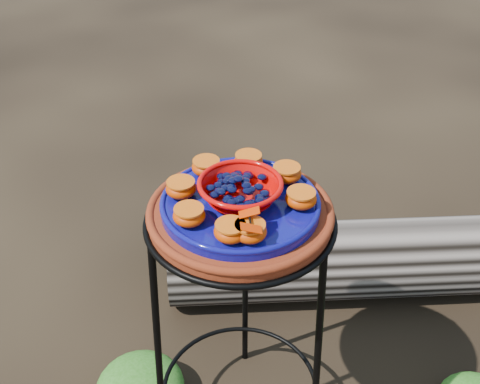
# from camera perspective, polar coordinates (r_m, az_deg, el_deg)

# --- Properties ---
(plant_stand) EXTENTS (0.44, 0.44, 0.70)m
(plant_stand) POSITION_cam_1_polar(r_m,az_deg,el_deg) (1.49, 0.02, -13.40)
(plant_stand) COLOR black
(plant_stand) RESTS_ON ground
(terracotta_saucer) EXTENTS (0.38, 0.38, 0.03)m
(terracotta_saucer) POSITION_cam_1_polar(r_m,az_deg,el_deg) (1.24, 0.02, -2.20)
(terracotta_saucer) COLOR #67200A
(terracotta_saucer) RESTS_ON plant_stand
(cobalt_plate) EXTENTS (0.33, 0.33, 0.02)m
(cobalt_plate) POSITION_cam_1_polar(r_m,az_deg,el_deg) (1.23, 0.02, -1.22)
(cobalt_plate) COLOR #06005E
(cobalt_plate) RESTS_ON terracotta_saucer
(red_bowl) EXTENTS (0.16, 0.16, 0.05)m
(red_bowl) POSITION_cam_1_polar(r_m,az_deg,el_deg) (1.21, 0.02, 0.05)
(red_bowl) COLOR #CA0603
(red_bowl) RESTS_ON cobalt_plate
(glass_gems) EXTENTS (0.13, 0.13, 0.02)m
(glass_gems) POSITION_cam_1_polar(r_m,az_deg,el_deg) (1.19, 0.02, 1.37)
(glass_gems) COLOR black
(glass_gems) RESTS_ON red_bowl
(orange_half_0) EXTENTS (0.06, 0.06, 0.03)m
(orange_half_0) POSITION_cam_1_polar(r_m,az_deg,el_deg) (1.11, 0.96, -3.75)
(orange_half_0) COLOR #B73A00
(orange_half_0) RESTS_ON cobalt_plate
(orange_half_1) EXTENTS (0.06, 0.06, 0.03)m
(orange_half_1) POSITION_cam_1_polar(r_m,az_deg,el_deg) (1.20, 5.79, -0.64)
(orange_half_1) COLOR #B73A00
(orange_half_1) RESTS_ON cobalt_plate
(orange_half_2) EXTENTS (0.06, 0.06, 0.03)m
(orange_half_2) POSITION_cam_1_polar(r_m,az_deg,el_deg) (1.27, 4.44, 1.75)
(orange_half_2) COLOR #B73A00
(orange_half_2) RESTS_ON cobalt_plate
(orange_half_3) EXTENTS (0.06, 0.06, 0.03)m
(orange_half_3) POSITION_cam_1_polar(r_m,az_deg,el_deg) (1.31, 0.80, 2.92)
(orange_half_3) COLOR #B73A00
(orange_half_3) RESTS_ON cobalt_plate
(orange_half_4) EXTENTS (0.06, 0.06, 0.03)m
(orange_half_4) POSITION_cam_1_polar(r_m,az_deg,el_deg) (1.29, -3.21, 2.37)
(orange_half_4) COLOR #B73A00
(orange_half_4) RESTS_ON cobalt_plate
(orange_half_5) EXTENTS (0.06, 0.06, 0.03)m
(orange_half_5) POSITION_cam_1_polar(r_m,az_deg,el_deg) (1.23, -5.61, 0.33)
(orange_half_5) COLOR #B73A00
(orange_half_5) RESTS_ON cobalt_plate
(orange_half_6) EXTENTS (0.06, 0.06, 0.03)m
(orange_half_6) POSITION_cam_1_polar(r_m,az_deg,el_deg) (1.15, -4.84, -2.24)
(orange_half_6) COLOR #B73A00
(orange_half_6) RESTS_ON cobalt_plate
(orange_half_7) EXTENTS (0.06, 0.06, 0.03)m
(orange_half_7) POSITION_cam_1_polar(r_m,az_deg,el_deg) (1.11, -0.89, -3.75)
(orange_half_7) COLOR #B73A00
(orange_half_7) RESTS_ON cobalt_plate
(butterfly) EXTENTS (0.09, 0.06, 0.01)m
(butterfly) POSITION_cam_1_polar(r_m,az_deg,el_deg) (1.10, 0.97, -2.75)
(butterfly) COLOR red
(butterfly) RESTS_ON orange_half_0
(driftwood_log) EXTENTS (1.44, 0.54, 0.26)m
(driftwood_log) POSITION_cam_1_polar(r_m,az_deg,el_deg) (2.07, 13.28, -6.11)
(driftwood_log) COLOR black
(driftwood_log) RESTS_ON ground
(foliage_back) EXTENTS (0.29, 0.29, 0.14)m
(foliage_back) POSITION_cam_1_polar(r_m,az_deg,el_deg) (2.16, -2.52, -5.20)
(foliage_back) COLOR #215811
(foliage_back) RESTS_ON ground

